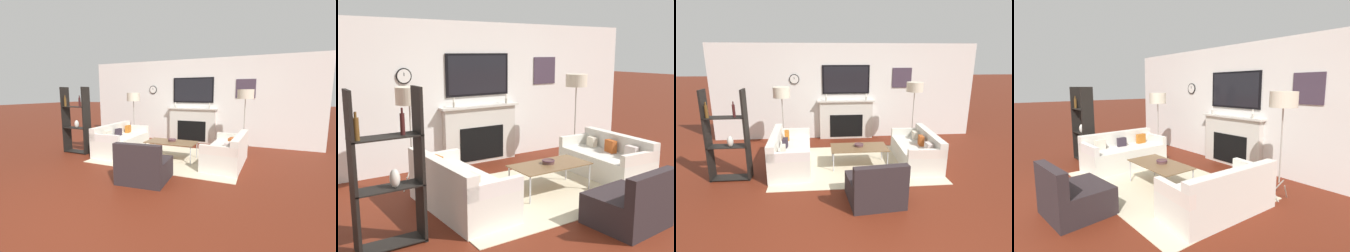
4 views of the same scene
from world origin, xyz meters
The scene contains 11 objects.
ground_plane centered at (0.00, 0.00, 0.00)m, with size 60.00×60.00×0.00m, color #5B2011.
fireplace_wall centered at (0.00, 5.01, 1.23)m, with size 7.57×0.28×2.70m.
area_rug centered at (0.00, 2.94, 0.01)m, with size 3.48×2.27×0.01m.
couch_left centered at (-1.43, 2.94, 0.29)m, with size 0.88×1.77×0.76m.
couch_right centered at (1.43, 2.94, 0.27)m, with size 0.86×1.67×0.71m.
armchair centered at (0.14, 1.35, 0.25)m, with size 0.94×0.87×0.76m.
coffee_table centered at (0.09, 2.85, 0.41)m, with size 1.23×0.63×0.43m.
decorative_bowl centered at (0.09, 2.90, 0.47)m, with size 0.20×0.20×0.06m.
floor_lamp_left centered at (-1.69, 4.05, 1.47)m, with size 0.41×0.41×1.63m.
floor_lamp_right centered at (1.69, 4.05, 1.56)m, with size 0.42×0.42×1.72m.
shelf_unit centered at (-2.51, 2.43, 0.85)m, with size 0.76×0.28×1.78m.
Camera 1 is at (2.08, -2.16, 1.62)m, focal length 24.00 mm.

